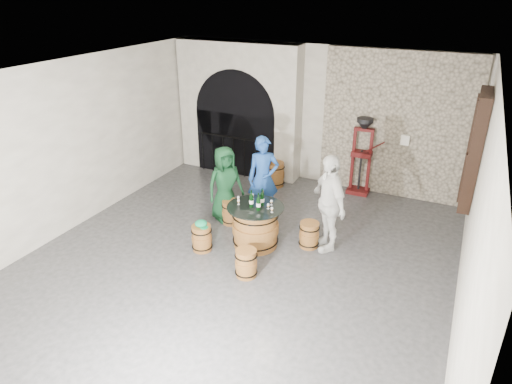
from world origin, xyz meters
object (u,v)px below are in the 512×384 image
at_px(barrel_stool_near_left, 202,238).
at_px(side_barrel, 275,174).
at_px(barrel_stool_right, 309,235).
at_px(wine_bottle_right, 262,199).
at_px(person_white, 329,203).
at_px(wine_bottle_left, 251,200).
at_px(person_blue, 263,178).
at_px(barrel_stool_far, 262,209).
at_px(barrel_table, 255,226).
at_px(barrel_stool_left, 231,212).
at_px(corking_press, 362,151).
at_px(person_green, 225,184).
at_px(barrel_stool_near_right, 246,263).
at_px(wine_bottle_center, 258,203).

distance_m(barrel_stool_near_left, side_barrel, 3.21).
height_order(barrel_stool_right, wine_bottle_right, wine_bottle_right).
height_order(person_white, wine_bottle_left, person_white).
height_order(person_blue, side_barrel, person_blue).
bearing_deg(barrel_stool_far, barrel_table, -72.31).
distance_m(barrel_stool_left, person_blue, 0.94).
relative_size(wine_bottle_left, corking_press, 0.18).
xyz_separation_m(person_white, side_barrel, (-1.93, 2.15, -0.60)).
relative_size(person_blue, person_white, 0.96).
xyz_separation_m(barrel_table, corking_press, (1.14, 3.10, 0.63)).
bearing_deg(barrel_stool_far, barrel_stool_left, -143.47).
distance_m(barrel_stool_right, person_green, 2.00).
bearing_deg(person_green, barrel_stool_far, -37.16).
xyz_separation_m(person_green, person_blue, (0.65, 0.41, 0.09)).
bearing_deg(barrel_table, side_barrel, 105.75).
height_order(barrel_stool_far, person_blue, person_blue).
xyz_separation_m(barrel_stool_right, person_white, (0.28, 0.12, 0.65)).
bearing_deg(wine_bottle_left, person_blue, 104.29).
distance_m(barrel_table, wine_bottle_left, 0.54).
height_order(barrel_stool_near_right, corking_press, corking_press).
relative_size(barrel_stool_far, person_blue, 0.29).
relative_size(barrel_stool_right, wine_bottle_center, 1.50).
bearing_deg(barrel_stool_left, barrel_stool_near_right, -54.08).
bearing_deg(side_barrel, corking_press, 13.54).
relative_size(barrel_stool_left, wine_bottle_left, 1.50).
distance_m(barrel_stool_near_left, person_green, 1.37).
bearing_deg(side_barrel, barrel_stool_left, -91.61).
distance_m(wine_bottle_center, wine_bottle_right, 0.19).
relative_size(barrel_table, corking_press, 0.58).
distance_m(barrel_stool_far, wine_bottle_center, 1.29).
xyz_separation_m(barrel_stool_left, barrel_stool_near_left, (0.00, -1.12, 0.00)).
bearing_deg(person_white, side_barrel, 178.58).
xyz_separation_m(person_green, wine_bottle_right, (1.08, -0.59, 0.15)).
bearing_deg(barrel_stool_near_right, wine_bottle_center, 101.76).
relative_size(person_green, wine_bottle_left, 4.75).
height_order(person_blue, wine_bottle_center, person_blue).
distance_m(barrel_stool_right, barrel_stool_near_left, 1.95).
distance_m(barrel_stool_far, corking_press, 2.72).
bearing_deg(wine_bottle_left, wine_bottle_center, -17.78).
bearing_deg(barrel_table, barrel_stool_near_left, -145.15).
relative_size(barrel_stool_right, side_barrel, 0.83).
bearing_deg(person_blue, barrel_stool_near_left, -136.42).
height_order(barrel_stool_near_left, wine_bottle_center, wine_bottle_center).
xyz_separation_m(barrel_stool_left, person_green, (-0.19, 0.13, 0.53)).
xyz_separation_m(barrel_stool_near_right, person_blue, (-0.63, 2.04, 0.62)).
bearing_deg(person_blue, wine_bottle_center, -100.45).
height_order(person_white, corking_press, person_white).
bearing_deg(barrel_stool_near_right, barrel_stool_left, 125.92).
bearing_deg(wine_bottle_center, wine_bottle_right, 95.31).
height_order(person_green, wine_bottle_left, person_green).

